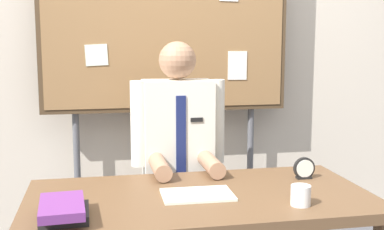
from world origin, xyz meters
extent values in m
cube|color=beige|center=(0.00, 1.25, 1.35)|extent=(6.40, 0.08, 2.70)
cube|color=brown|center=(0.00, 0.00, 0.71)|extent=(1.61, 0.82, 0.05)
cube|color=silver|center=(0.00, 0.62, 0.84)|extent=(0.40, 0.22, 0.79)
sphere|color=#A87A5B|center=(0.00, 0.62, 1.34)|extent=(0.22, 0.22, 0.22)
cylinder|color=silver|center=(-0.23, 0.60, 0.99)|extent=(0.09, 0.09, 0.49)
cylinder|color=silver|center=(0.23, 0.60, 0.99)|extent=(0.09, 0.09, 0.49)
cylinder|color=#A87A5B|center=(-0.14, 0.36, 0.79)|extent=(0.09, 0.30, 0.09)
cylinder|color=#A87A5B|center=(0.14, 0.36, 0.79)|extent=(0.09, 0.30, 0.09)
cube|color=navy|center=(0.00, 0.50, 0.89)|extent=(0.06, 0.01, 0.51)
cube|color=black|center=(0.09, 0.50, 1.01)|extent=(0.07, 0.01, 0.02)
cube|color=#4C3823|center=(0.00, 1.05, 1.57)|extent=(1.63, 0.05, 1.16)
cube|color=olive|center=(0.00, 1.04, 1.57)|extent=(1.57, 0.04, 1.10)
cylinder|color=#59595E|center=(-0.60, 1.08, 0.51)|extent=(0.04, 0.04, 1.02)
cylinder|color=#59595E|center=(0.60, 1.08, 0.51)|extent=(0.04, 0.04, 1.02)
cube|color=white|center=(0.48, 1.02, 1.29)|extent=(0.13, 0.00, 0.19)
cube|color=silver|center=(-0.45, 1.02, 1.37)|extent=(0.15, 0.00, 0.14)
cube|color=#262626|center=(-0.60, -0.21, 0.76)|extent=(0.20, 0.23, 0.04)
cube|color=#72337F|center=(-0.61, -0.23, 0.80)|extent=(0.19, 0.30, 0.04)
cube|color=silver|center=(-0.02, -0.02, 0.75)|extent=(0.33, 0.23, 0.01)
cylinder|color=black|center=(0.59, 0.16, 0.80)|extent=(0.11, 0.02, 0.11)
cylinder|color=white|center=(0.59, 0.15, 0.80)|extent=(0.09, 0.00, 0.09)
cube|color=black|center=(0.59, 0.16, 0.75)|extent=(0.08, 0.04, 0.01)
cylinder|color=white|center=(0.40, -0.24, 0.78)|extent=(0.09, 0.09, 0.09)
camera|label=1|loc=(-0.47, -2.19, 1.45)|focal=46.25mm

